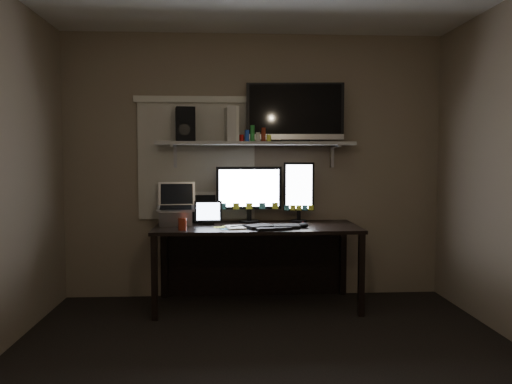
{
  "coord_description": "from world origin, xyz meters",
  "views": [
    {
      "loc": [
        -0.26,
        -2.98,
        1.34
      ],
      "look_at": [
        -0.02,
        1.25,
        1.04
      ],
      "focal_mm": 35.0,
      "sensor_mm": 36.0,
      "label": 1
    }
  ],
  "objects": [
    {
      "name": "keyboard",
      "position": [
        0.13,
        1.26,
        0.74
      ],
      "size": [
        0.49,
        0.29,
        0.03
      ],
      "primitive_type": "cube",
      "rotation": [
        0.0,
        0.0,
        0.24
      ],
      "color": "black",
      "rests_on": "desk"
    },
    {
      "name": "notepad",
      "position": [
        -0.19,
        1.28,
        0.74
      ],
      "size": [
        0.19,
        0.24,
        0.01
      ],
      "primitive_type": "cube",
      "rotation": [
        0.0,
        0.0,
        0.16
      ],
      "color": "silver",
      "rests_on": "desk"
    },
    {
      "name": "tv",
      "position": [
        0.37,
        1.63,
        1.75
      ],
      "size": [
        0.9,
        0.22,
        0.54
      ],
      "primitive_type": "cube",
      "rotation": [
        0.0,
        0.0,
        -0.07
      ],
      "color": "black",
      "rests_on": "wall_shelf"
    },
    {
      "name": "back_wall",
      "position": [
        0.0,
        1.8,
        1.25
      ],
      "size": [
        3.6,
        0.0,
        3.6
      ],
      "primitive_type": "plane",
      "rotation": [
        1.57,
        0.0,
        0.0
      ],
      "color": "#7B6958",
      "rests_on": "floor"
    },
    {
      "name": "monitor_landscape",
      "position": [
        -0.06,
        1.65,
        1.0
      ],
      "size": [
        0.61,
        0.09,
        0.53
      ],
      "primitive_type": "cube",
      "rotation": [
        0.0,
        0.0,
        0.05
      ],
      "color": "black",
      "rests_on": "desk"
    },
    {
      "name": "floor",
      "position": [
        0.0,
        0.0,
        0.0
      ],
      "size": [
        3.6,
        3.6,
        0.0
      ],
      "primitive_type": "plane",
      "color": "black",
      "rests_on": "ground"
    },
    {
      "name": "sticky_notes",
      "position": [
        -0.2,
        1.31,
        0.73
      ],
      "size": [
        0.37,
        0.31,
        0.0
      ],
      "primitive_type": null,
      "rotation": [
        0.0,
        0.0,
        -0.26
      ],
      "color": "#E2EF41",
      "rests_on": "desk"
    },
    {
      "name": "speaker",
      "position": [
        -0.64,
        1.61,
        1.63
      ],
      "size": [
        0.19,
        0.23,
        0.31
      ],
      "primitive_type": "cube",
      "rotation": [
        0.0,
        0.0,
        0.14
      ],
      "color": "black",
      "rests_on": "wall_shelf"
    },
    {
      "name": "mouse",
      "position": [
        0.4,
        1.28,
        0.75
      ],
      "size": [
        0.1,
        0.13,
        0.04
      ],
      "primitive_type": "ellipsoid",
      "rotation": [
        0.0,
        0.0,
        0.21
      ],
      "color": "black",
      "rests_on": "desk"
    },
    {
      "name": "desk",
      "position": [
        0.0,
        1.55,
        0.55
      ],
      "size": [
        1.8,
        0.75,
        0.73
      ],
      "color": "black",
      "rests_on": "floor"
    },
    {
      "name": "laptop",
      "position": [
        -0.72,
        1.51,
        0.92
      ],
      "size": [
        0.35,
        0.3,
        0.37
      ],
      "primitive_type": "cube",
      "rotation": [
        0.0,
        0.0,
        0.08
      ],
      "color": "#A1A1A6",
      "rests_on": "desk"
    },
    {
      "name": "monitor_portrait",
      "position": [
        0.41,
        1.65,
        1.01
      ],
      "size": [
        0.29,
        0.07,
        0.57
      ],
      "primitive_type": "cube",
      "rotation": [
        0.0,
        0.0,
        -0.06
      ],
      "color": "black",
      "rests_on": "desk"
    },
    {
      "name": "tablet",
      "position": [
        -0.43,
        1.5,
        0.84
      ],
      "size": [
        0.25,
        0.11,
        0.22
      ],
      "primitive_type": "cube",
      "rotation": [
        0.0,
        0.0,
        0.03
      ],
      "color": "black",
      "rests_on": "desk"
    },
    {
      "name": "bottles",
      "position": [
        -0.0,
        1.58,
        1.56
      ],
      "size": [
        0.25,
        0.12,
        0.16
      ],
      "primitive_type": null,
      "rotation": [
        0.0,
        0.0,
        0.26
      ],
      "color": "#A50F0C",
      "rests_on": "wall_shelf"
    },
    {
      "name": "game_console",
      "position": [
        -0.22,
        1.65,
        1.64
      ],
      "size": [
        0.13,
        0.28,
        0.32
      ],
      "primitive_type": "cube",
      "rotation": [
        0.0,
        0.0,
        0.2
      ],
      "color": "beige",
      "rests_on": "wall_shelf"
    },
    {
      "name": "window_blinds",
      "position": [
        -0.55,
        1.79,
        1.3
      ],
      "size": [
        1.1,
        0.02,
        1.1
      ],
      "primitive_type": "cube",
      "color": "silver",
      "rests_on": "back_wall"
    },
    {
      "name": "file_sorter",
      "position": [
        -0.48,
        1.7,
        0.87
      ],
      "size": [
        0.22,
        0.1,
        0.28
      ],
      "primitive_type": "cube",
      "rotation": [
        0.0,
        0.0,
        0.03
      ],
      "color": "black",
      "rests_on": "desk"
    },
    {
      "name": "cup",
      "position": [
        -0.64,
        1.19,
        0.78
      ],
      "size": [
        0.09,
        0.09,
        0.1
      ],
      "primitive_type": "cylinder",
      "rotation": [
        0.0,
        0.0,
        0.26
      ],
      "color": "maroon",
      "rests_on": "desk"
    },
    {
      "name": "wall_shelf",
      "position": [
        0.0,
        1.62,
        1.46
      ],
      "size": [
        1.8,
        0.35,
        0.03
      ],
      "primitive_type": "cube",
      "color": "#9D9D99",
      "rests_on": "back_wall"
    }
  ]
}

